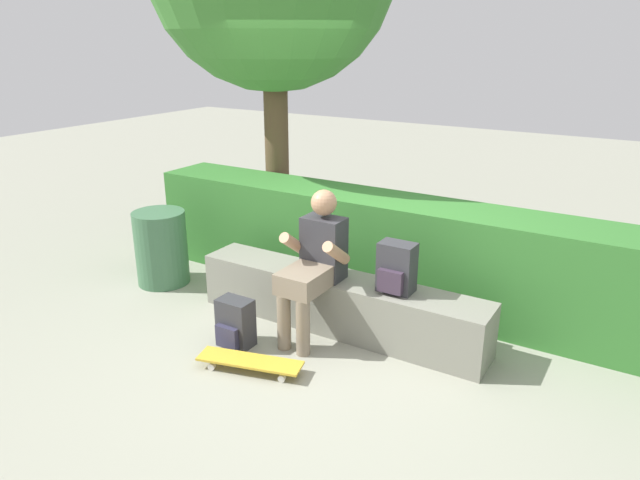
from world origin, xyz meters
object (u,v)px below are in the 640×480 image
Objects in this scene: bench_main at (338,303)px; backpack_on_bench at (396,268)px; backpack_on_ground at (235,324)px; skateboard_near_person at (250,362)px; trash_bin at (161,248)px; person_skater at (314,261)px.

bench_main is 6.47× the size of backpack_on_bench.
skateboard_near_person is at bearing -35.91° from backpack_on_ground.
bench_main reaches higher than backpack_on_ground.
backpack_on_bench is at bearing 50.91° from skateboard_near_person.
backpack_on_ground is (-0.33, 0.24, 0.12)m from skateboard_near_person.
trash_bin is (-1.44, 0.61, 0.18)m from backpack_on_ground.
trash_bin is (-2.52, -0.07, -0.29)m from backpack_on_bench.
backpack_on_bench is at bearing 17.73° from person_skater.
backpack_on_bench is (0.52, -0.01, 0.43)m from bench_main.
person_skater is 1.48× the size of skateboard_near_person.
backpack_on_ground is (-0.56, -0.69, -0.04)m from bench_main.
trash_bin is (-1.89, 0.13, -0.29)m from person_skater.
backpack_on_bench reaches higher than backpack_on_ground.
backpack_on_ground is 1.57m from trash_bin.
bench_main is at bearing 76.10° from skateboard_near_person.
person_skater reaches higher than skateboard_near_person.
person_skater is 1.64× the size of trash_bin.
person_skater is at bearing -162.27° from backpack_on_bench.
skateboard_near_person is 1.11× the size of trash_bin.
bench_main is 2.12× the size of person_skater.
person_skater is at bearing -117.40° from bench_main.
skateboard_near_person is at bearing -129.09° from backpack_on_bench.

